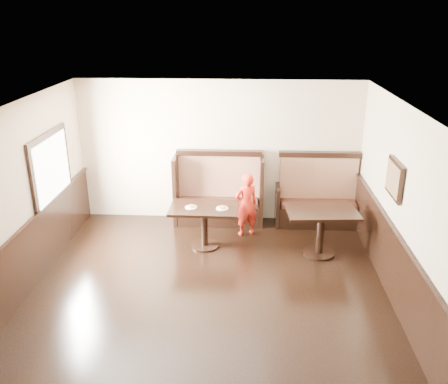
# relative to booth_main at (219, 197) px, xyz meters

# --- Properties ---
(ground) EXTENTS (7.00, 7.00, 0.00)m
(ground) POSITION_rel_booth_main_xyz_m (0.00, -3.30, -0.53)
(ground) COLOR black
(ground) RESTS_ON ground
(room_shell) EXTENTS (7.00, 7.00, 7.00)m
(room_shell) POSITION_rel_booth_main_xyz_m (-0.30, -3.01, 0.14)
(room_shell) COLOR #C9B992
(room_shell) RESTS_ON ground
(booth_main) EXTENTS (1.75, 0.72, 1.45)m
(booth_main) POSITION_rel_booth_main_xyz_m (0.00, 0.00, 0.00)
(booth_main) COLOR black
(booth_main) RESTS_ON ground
(booth_neighbor) EXTENTS (1.65, 0.72, 1.45)m
(booth_neighbor) POSITION_rel_booth_main_xyz_m (1.95, -0.00, -0.05)
(booth_neighbor) COLOR black
(booth_neighbor) RESTS_ON ground
(table_main) EXTENTS (1.22, 0.77, 0.77)m
(table_main) POSITION_rel_booth_main_xyz_m (-0.19, -1.10, 0.06)
(table_main) COLOR black
(table_main) RESTS_ON ground
(table_neighbor) EXTENTS (1.25, 0.87, 0.83)m
(table_neighbor) POSITION_rel_booth_main_xyz_m (1.84, -1.27, 0.09)
(table_neighbor) COLOR black
(table_neighbor) RESTS_ON ground
(child) EXTENTS (0.52, 0.44, 1.22)m
(child) POSITION_rel_booth_main_xyz_m (0.55, -0.56, 0.08)
(child) COLOR red
(child) RESTS_ON ground
(pizza_plate_left) EXTENTS (0.21, 0.21, 0.04)m
(pizza_plate_left) POSITION_rel_booth_main_xyz_m (-0.41, -1.13, 0.26)
(pizza_plate_left) COLOR white
(pizza_plate_left) RESTS_ON table_main
(pizza_plate_right) EXTENTS (0.22, 0.22, 0.04)m
(pizza_plate_right) POSITION_rel_booth_main_xyz_m (0.13, -1.15, 0.26)
(pizza_plate_right) COLOR white
(pizza_plate_right) RESTS_ON table_main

